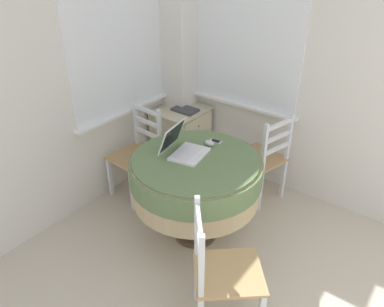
% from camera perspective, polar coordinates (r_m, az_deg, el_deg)
% --- Properties ---
extents(corner_room_shell, '(4.40, 5.15, 2.55)m').
position_cam_1_polar(corner_room_shell, '(2.75, 5.76, 10.15)').
color(corner_room_shell, silver).
rests_on(corner_room_shell, ground_plane).
extents(round_dining_table, '(1.03, 1.03, 0.75)m').
position_cam_1_polar(round_dining_table, '(2.92, 0.58, -3.50)').
color(round_dining_table, '#4C3D2D').
rests_on(round_dining_table, ground_plane).
extents(laptop, '(0.35, 0.36, 0.23)m').
position_cam_1_polar(laptop, '(2.88, -1.34, 0.87)').
color(laptop, white).
rests_on(laptop, round_dining_table).
extents(computer_mouse, '(0.06, 0.09, 0.04)m').
position_cam_1_polar(computer_mouse, '(3.01, 2.67, 1.63)').
color(computer_mouse, silver).
rests_on(computer_mouse, round_dining_table).
extents(cell_phone, '(0.07, 0.11, 0.01)m').
position_cam_1_polar(cell_phone, '(3.07, 3.59, 1.85)').
color(cell_phone, '#B2B7BC').
rests_on(cell_phone, round_dining_table).
extents(dining_chair_near_back_window, '(0.45, 0.42, 0.88)m').
position_cam_1_polar(dining_chair_near_back_window, '(3.59, -8.26, -0.04)').
color(dining_chair_near_back_window, tan).
rests_on(dining_chair_near_back_window, ground_plane).
extents(dining_chair_near_right_window, '(0.47, 0.50, 0.88)m').
position_cam_1_polar(dining_chair_near_right_window, '(3.53, 10.72, -0.79)').
color(dining_chair_near_right_window, tan).
rests_on(dining_chair_near_right_window, ground_plane).
extents(dining_chair_camera_near, '(0.57, 0.57, 0.88)m').
position_cam_1_polar(dining_chair_camera_near, '(2.41, 4.45, -17.58)').
color(dining_chair_camera_near, tan).
rests_on(dining_chair_camera_near, ground_plane).
extents(corner_cabinet, '(0.53, 0.48, 0.66)m').
position_cam_1_polar(corner_cabinet, '(4.05, -1.67, 2.43)').
color(corner_cabinet, beige).
rests_on(corner_cabinet, ground_plane).
extents(book_on_cabinet, '(0.17, 0.26, 0.02)m').
position_cam_1_polar(book_on_cabinet, '(3.87, -1.04, 6.68)').
color(book_on_cabinet, '#3F3F44').
rests_on(book_on_cabinet, corner_cabinet).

